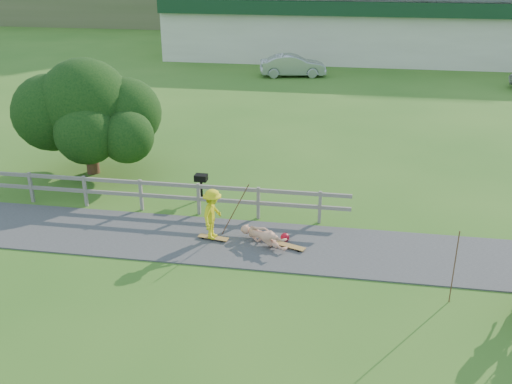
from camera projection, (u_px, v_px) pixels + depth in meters
The scene contains 14 objects.
ground at pixel (239, 269), 15.78m from camera, with size 260.00×260.00×0.00m, color #2D601B.
path at pixel (249, 243), 17.13m from camera, with size 34.00×3.00×0.04m, color #333335.
fence at pixel (123, 189), 19.19m from camera, with size 15.05×0.10×1.10m.
strip_mall at pixel (371, 24), 45.83m from camera, with size 32.50×10.75×5.10m.
skater_rider at pixel (213, 217), 17.03m from camera, with size 1.01×0.58×1.57m, color yellow.
skater_fallen at pixel (264, 236), 16.94m from camera, with size 1.64×0.39×0.60m, color tan.
car_silver at pixel (293, 66), 39.32m from camera, with size 1.57×4.51×1.48m, color #9FA3A6.
tree at pixel (88, 123), 21.79m from camera, with size 5.56×5.56×4.08m, color black, non-canonical shape.
bbq at pixel (201, 187), 20.01m from camera, with size 0.43×0.33×0.93m, color black, non-canonical shape.
longboard_rider at pixel (213, 239), 17.32m from camera, with size 0.94×0.23×0.10m, color olive, non-canonical shape.
longboard_fallen at pixel (290, 247), 16.83m from camera, with size 0.94×0.23×0.10m, color olive, non-canonical shape.
helmet at pixel (285, 237), 17.23m from camera, with size 0.27×0.27×0.27m, color #AB0C1E.
pole_rider at pixel (235, 207), 17.23m from camera, with size 0.03×0.03×1.96m, color #563322.
pole_spec_left at pixel (454, 267), 13.94m from camera, with size 0.03×0.03×2.00m, color #563322.
Camera 1 is at (2.72, -13.39, 8.18)m, focal length 40.00 mm.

